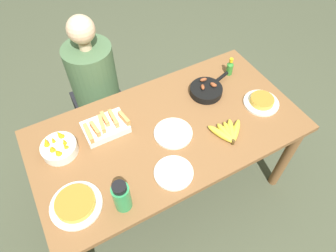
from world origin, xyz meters
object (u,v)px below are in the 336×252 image
empty_plate_near_front (173,133)px  water_bottle (122,196)px  banana_bunch (228,132)px  skillet (207,90)px  frittata_plate_side (261,102)px  person_figure (99,98)px  melon_tray (105,127)px  hot_sauce_bottle (230,67)px  frittata_plate_center (76,204)px  empty_plate_far_left (174,173)px  fruit_bowl_mango (59,148)px

empty_plate_near_front → water_bottle: size_ratio=1.14×
empty_plate_near_front → banana_bunch: bearing=-29.2°
skillet → frittata_plate_side: bearing=-61.8°
water_bottle → person_figure: bearing=79.0°
melon_tray → hot_sauce_bottle: hot_sauce_bottle is taller
empty_plate_near_front → melon_tray: bearing=146.8°
frittata_plate_center → water_bottle: water_bottle is taller
frittata_plate_side → water_bottle: (-1.07, -0.21, 0.08)m
frittata_plate_side → empty_plate_far_left: size_ratio=1.06×
banana_bunch → melon_tray: bearing=148.6°
empty_plate_near_front → fruit_bowl_mango: 0.66m
melon_tray → frittata_plate_side: bearing=-16.4°
frittata_plate_center → frittata_plate_side: same height
skillet → water_bottle: (-0.81, -0.46, 0.07)m
frittata_plate_side → empty_plate_near_front: bearing=174.5°
melon_tray → hot_sauce_bottle: size_ratio=1.98×
banana_bunch → water_bottle: water_bottle is taller
person_figure → fruit_bowl_mango: bearing=-125.0°
empty_plate_near_front → fruit_bowl_mango: fruit_bowl_mango is taller
frittata_plate_side → fruit_bowl_mango: size_ratio=1.13×
frittata_plate_side → empty_plate_near_front: (-0.63, 0.06, -0.01)m
banana_bunch → person_figure: size_ratio=0.19×
banana_bunch → frittata_plate_side: (0.34, 0.10, 0.00)m
skillet → water_bottle: 0.93m
fruit_bowl_mango → person_figure: (0.39, 0.56, -0.30)m
melon_tray → skillet: bearing=-2.4°
frittata_plate_side → empty_plate_far_left: bearing=-166.9°
fruit_bowl_mango → water_bottle: 0.51m
empty_plate_near_front → person_figure: 0.84m
fruit_bowl_mango → hot_sauce_bottle: 1.24m
banana_bunch → empty_plate_near_front: size_ratio=0.97×
skillet → empty_plate_near_front: 0.41m
hot_sauce_bottle → person_figure: person_figure is taller
melon_tray → empty_plate_near_front: bearing=-33.2°
fruit_bowl_mango → skillet: bearing=-0.4°
empty_plate_near_front → fruit_bowl_mango: size_ratio=1.15×
empty_plate_far_left → frittata_plate_center: bearing=171.7°
empty_plate_far_left → hot_sauce_bottle: bearing=34.8°
empty_plate_far_left → water_bottle: bearing=-173.8°
frittata_plate_side → frittata_plate_center: bearing=-175.5°
banana_bunch → frittata_plate_center: (-0.94, 0.00, 0.00)m
melon_tray → fruit_bowl_mango: fruit_bowl_mango is taller
frittata_plate_center → empty_plate_far_left: frittata_plate_center is taller
water_bottle → person_figure: size_ratio=0.17×
empty_plate_far_left → hot_sauce_bottle: hot_sauce_bottle is taller
frittata_plate_center → person_figure: bearing=65.7°
empty_plate_far_left → water_bottle: (-0.31, -0.03, 0.09)m
banana_bunch → frittata_plate_center: frittata_plate_center is taller
banana_bunch → water_bottle: size_ratio=1.11×
melon_tray → hot_sauce_bottle: (0.95, 0.06, 0.02)m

